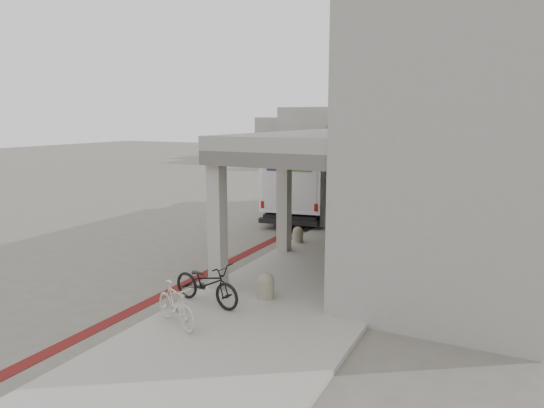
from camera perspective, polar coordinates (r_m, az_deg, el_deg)
The scene contains 15 objects.
ground at distance 16.80m, azimuth -5.86°, elevation -5.32°, with size 120.00×120.00×0.00m, color #625C54.
bike_lane_stripe at distance 18.01m, azimuth 0.26°, elevation -4.19°, with size 0.35×40.00×0.01m, color #5E1412.
sidewalk at distance 15.10m, azimuth 7.17°, elevation -6.89°, with size 4.40×28.00×0.12m, color #A29D91.
transit_building at distance 18.28m, azimuth 20.67°, elevation 6.16°, with size 7.60×17.00×7.00m.
distant_backdrop at distance 50.90m, azimuth 13.52°, elevation 7.86°, with size 28.00×10.00×6.50m.
tree_left at distance 43.87m, azimuth 8.39°, elevation 8.34°, with size 3.20×3.20×4.80m.
tree_mid at distance 44.18m, azimuth 17.96°, elevation 7.97°, with size 3.20×3.20×4.80m.
tree_right at distance 42.69m, azimuth 28.49°, elevation 7.19°, with size 3.20×3.20×4.80m.
fedex_truck at distance 22.71m, azimuth 4.57°, elevation 3.41°, with size 3.61×8.27×3.41m.
bench at distance 13.49m, azimuth 9.90°, elevation -7.54°, with size 0.80×1.71×0.39m.
bollard_near at distance 11.95m, azimuth -0.76°, elevation -9.51°, with size 0.43×0.43×0.64m.
bollard_far at distance 17.17m, azimuth 3.07°, elevation -3.57°, with size 0.37×0.37×0.55m.
utility_cabinet at distance 15.58m, azimuth 9.25°, elevation -4.08°, with size 0.50×0.66×1.11m, color gray.
bicycle_black at distance 11.61m, azimuth -7.72°, elevation -9.21°, with size 0.68×1.95×1.02m, color black.
bicycle_cream at distance 10.60m, azimuth -11.26°, elevation -11.52°, with size 0.43×1.54×0.92m, color beige.
Camera 1 is at (8.73, -13.65, 4.45)m, focal length 32.00 mm.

